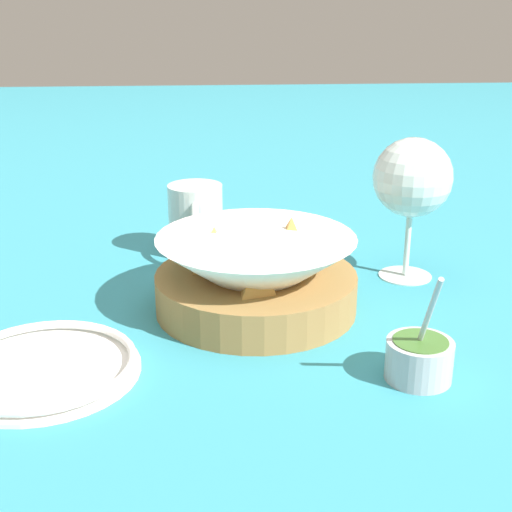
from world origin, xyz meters
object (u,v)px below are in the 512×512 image
(food_basket, at_px, (256,278))
(wine_glass, at_px, (412,181))
(sauce_cup, at_px, (419,357))
(side_plate, at_px, (43,367))
(beer_mug, at_px, (196,223))

(food_basket, distance_m, wine_glass, 0.22)
(food_basket, relative_size, sauce_cup, 1.94)
(sauce_cup, distance_m, side_plate, 0.34)
(side_plate, bearing_deg, wine_glass, 118.22)
(food_basket, xyz_separation_m, side_plate, (0.13, -0.20, -0.03))
(sauce_cup, relative_size, beer_mug, 1.04)
(sauce_cup, height_order, side_plate, sauce_cup)
(wine_glass, distance_m, beer_mug, 0.28)
(food_basket, height_order, wine_glass, wine_glass)
(wine_glass, bearing_deg, beer_mug, -111.00)
(food_basket, xyz_separation_m, sauce_cup, (0.16, 0.13, -0.02))
(food_basket, distance_m, beer_mug, 0.19)
(food_basket, distance_m, side_plate, 0.24)
(wine_glass, xyz_separation_m, beer_mug, (-0.10, -0.26, -0.08))
(side_plate, bearing_deg, sauce_cup, 84.52)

